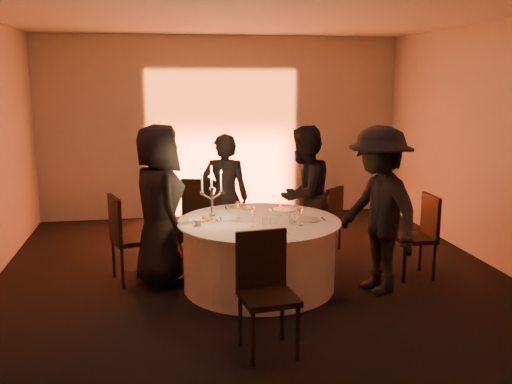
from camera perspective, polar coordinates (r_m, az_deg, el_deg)
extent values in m
plane|color=black|center=(6.52, 0.31, -9.44)|extent=(7.00, 7.00, 0.00)
plane|color=white|center=(6.13, 0.34, 17.79)|extent=(7.00, 7.00, 0.00)
plane|color=#BCB6AF|center=(9.59, -3.40, 6.46)|extent=(7.00, 0.00, 7.00)
plane|color=#BCB6AF|center=(2.84, 12.98, -5.54)|extent=(7.00, 0.00, 7.00)
plane|color=#BCB6AF|center=(7.30, 24.25, 3.96)|extent=(0.00, 7.00, 7.00)
cube|color=black|center=(9.53, -3.10, -2.41)|extent=(0.25, 0.12, 0.10)
cylinder|color=black|center=(6.51, 0.31, -9.31)|extent=(0.60, 0.60, 0.03)
cylinder|color=black|center=(6.39, 0.31, -6.29)|extent=(0.20, 0.20, 0.75)
cylinder|color=white|center=(6.39, 0.31, -6.29)|extent=(1.68, 1.68, 0.75)
cylinder|color=white|center=(6.29, 0.31, -2.95)|extent=(1.80, 1.80, 0.02)
cube|color=black|center=(6.72, -12.16, -4.69)|extent=(0.56, 0.56, 0.05)
cube|color=black|center=(6.60, -13.93, -2.60)|extent=(0.18, 0.43, 0.51)
cylinder|color=black|center=(6.67, -10.03, -6.96)|extent=(0.04, 0.04, 0.47)
cylinder|color=black|center=(7.02, -11.02, -6.07)|extent=(0.04, 0.04, 0.47)
cylinder|color=black|center=(6.57, -13.20, -7.37)|extent=(0.04, 0.04, 0.47)
cylinder|color=black|center=(6.92, -14.04, -6.45)|extent=(0.04, 0.04, 0.47)
cube|color=black|center=(7.93, -5.53, -2.12)|extent=(0.54, 0.54, 0.05)
cube|color=black|center=(7.69, -5.88, -0.52)|extent=(0.43, 0.16, 0.49)
cylinder|color=black|center=(8.13, -3.94, -3.52)|extent=(0.04, 0.04, 0.46)
cylinder|color=black|center=(8.21, -6.48, -3.42)|extent=(0.04, 0.04, 0.46)
cylinder|color=black|center=(7.78, -4.45, -4.21)|extent=(0.04, 0.04, 0.46)
cylinder|color=black|center=(7.86, -7.10, -4.10)|extent=(0.04, 0.04, 0.46)
cube|color=black|center=(7.80, 6.72, -2.74)|extent=(0.55, 0.55, 0.05)
cube|color=black|center=(7.66, 7.87, -1.19)|extent=(0.32, 0.29, 0.44)
cylinder|color=black|center=(8.08, 6.31, -3.83)|extent=(0.04, 0.04, 0.42)
cylinder|color=black|center=(7.81, 5.00, -4.33)|extent=(0.04, 0.04, 0.42)
cylinder|color=black|center=(7.91, 8.34, -4.20)|extent=(0.04, 0.04, 0.42)
cylinder|color=black|center=(7.64, 7.08, -4.74)|extent=(0.04, 0.04, 0.42)
cube|color=black|center=(6.94, 15.48, -4.48)|extent=(0.43, 0.43, 0.05)
cube|color=black|center=(6.95, 17.05, -2.27)|extent=(0.04, 0.43, 0.49)
cylinder|color=black|center=(7.09, 13.41, -6.05)|extent=(0.04, 0.04, 0.46)
cylinder|color=black|center=(6.77, 14.60, -6.95)|extent=(0.04, 0.04, 0.46)
cylinder|color=black|center=(7.24, 16.11, -5.84)|extent=(0.04, 0.04, 0.46)
cylinder|color=black|center=(6.92, 17.41, -6.69)|extent=(0.04, 0.04, 0.46)
cube|color=black|center=(4.87, 1.26, -10.54)|extent=(0.51, 0.51, 0.05)
cube|color=black|center=(4.96, 0.52, -6.70)|extent=(0.45, 0.10, 0.52)
cylinder|color=black|center=(4.75, -0.28, -14.47)|extent=(0.04, 0.04, 0.48)
cylinder|color=black|center=(4.87, 4.22, -13.84)|extent=(0.04, 0.04, 0.48)
cylinder|color=black|center=(5.09, -1.58, -12.65)|extent=(0.04, 0.04, 0.48)
cylinder|color=black|center=(5.20, 2.63, -12.13)|extent=(0.04, 0.04, 0.48)
imported|color=black|center=(6.48, -9.67, -1.31)|extent=(0.81, 1.02, 1.82)
imported|color=black|center=(7.25, -3.11, -0.56)|extent=(0.67, 0.52, 1.64)
imported|color=black|center=(7.15, 4.78, -0.34)|extent=(1.07, 1.06, 1.74)
imported|color=black|center=(6.28, 12.15, -1.81)|extent=(0.96, 1.31, 1.82)
cylinder|color=white|center=(6.33, -5.11, -2.72)|extent=(0.25, 0.25, 0.01)
cube|color=#B5B6BA|center=(6.32, -6.65, -2.79)|extent=(0.01, 0.17, 0.01)
cube|color=#B5B6BA|center=(6.35, -3.58, -2.67)|extent=(0.02, 0.17, 0.01)
sphere|color=gold|center=(6.32, -5.12, -2.35)|extent=(0.07, 0.07, 0.07)
cylinder|color=white|center=(6.85, -1.61, -1.60)|extent=(0.28, 0.28, 0.01)
cube|color=#B5B6BA|center=(6.83, -3.02, -1.66)|extent=(0.02, 0.17, 0.01)
cube|color=#B5B6BA|center=(6.88, -0.20, -1.56)|extent=(0.01, 0.17, 0.01)
sphere|color=gold|center=(6.85, -1.61, -1.26)|extent=(0.07, 0.07, 0.07)
cylinder|color=white|center=(6.77, 2.84, -1.78)|extent=(0.28, 0.28, 0.01)
cube|color=#B5B6BA|center=(6.73, 1.43, -1.85)|extent=(0.02, 0.17, 0.01)
cube|color=#B5B6BA|center=(6.81, 4.24, -1.73)|extent=(0.01, 0.17, 0.01)
cylinder|color=white|center=(6.31, 5.28, -2.77)|extent=(0.26, 0.26, 0.01)
cube|color=#B5B6BA|center=(6.27, 3.77, -2.85)|extent=(0.02, 0.17, 0.01)
cube|color=#B5B6BA|center=(6.36, 6.76, -2.71)|extent=(0.01, 0.17, 0.01)
cylinder|color=white|center=(5.77, 1.45, -4.08)|extent=(0.28, 0.28, 0.01)
cube|color=#B5B6BA|center=(5.74, -0.22, -4.17)|extent=(0.02, 0.17, 0.01)
cube|color=#B5B6BA|center=(5.80, 3.10, -4.01)|extent=(0.02, 0.17, 0.01)
cylinder|color=white|center=(6.08, -5.79, -3.37)|extent=(0.11, 0.11, 0.01)
cylinder|color=white|center=(6.07, -5.79, -3.06)|extent=(0.07, 0.07, 0.06)
cylinder|color=silver|center=(6.23, -4.40, -2.92)|extent=(0.13, 0.13, 0.02)
sphere|color=silver|center=(6.22, -4.41, -2.40)|extent=(0.07, 0.07, 0.07)
cylinder|color=silver|center=(6.19, -4.43, -1.28)|extent=(0.03, 0.03, 0.33)
cylinder|color=silver|center=(6.15, -4.45, 0.34)|extent=(0.05, 0.05, 0.03)
cylinder|color=white|center=(6.13, -4.47, 1.36)|extent=(0.02, 0.02, 0.21)
cone|color=orange|center=(6.11, -4.49, 2.51)|extent=(0.02, 0.02, 0.03)
cylinder|color=silver|center=(6.17, -4.93, -0.42)|extent=(0.12, 0.02, 0.08)
cylinder|color=silver|center=(6.15, -5.43, -0.13)|extent=(0.05, 0.05, 0.03)
cylinder|color=white|center=(6.13, -5.45, 0.88)|extent=(0.02, 0.02, 0.21)
cone|color=orange|center=(6.11, -5.47, 2.04)|extent=(0.02, 0.02, 0.03)
cylinder|color=silver|center=(6.18, -3.95, -0.39)|extent=(0.12, 0.02, 0.08)
cylinder|color=silver|center=(6.17, -3.47, -0.06)|extent=(0.05, 0.05, 0.03)
cylinder|color=white|center=(6.15, -3.48, 0.95)|extent=(0.02, 0.02, 0.21)
cone|color=orange|center=(6.13, -3.49, 2.10)|extent=(0.02, 0.02, 0.03)
cylinder|color=white|center=(6.51, 2.39, -2.34)|extent=(0.06, 0.06, 0.01)
cylinder|color=white|center=(6.50, 2.40, -1.89)|extent=(0.01, 0.01, 0.10)
cone|color=white|center=(6.48, 2.40, -1.12)|extent=(0.07, 0.07, 0.09)
cylinder|color=white|center=(6.38, -1.78, -2.61)|extent=(0.06, 0.06, 0.01)
cylinder|color=white|center=(6.37, -1.78, -2.15)|extent=(0.01, 0.01, 0.10)
cone|color=white|center=(6.35, -1.79, -1.37)|extent=(0.07, 0.07, 0.09)
cylinder|color=white|center=(6.72, 1.83, -1.89)|extent=(0.06, 0.06, 0.01)
cylinder|color=white|center=(6.71, 1.84, -1.46)|extent=(0.01, 0.01, 0.10)
cone|color=white|center=(6.69, 1.84, -0.71)|extent=(0.07, 0.07, 0.09)
cylinder|color=white|center=(5.99, -0.37, -3.54)|extent=(0.06, 0.06, 0.01)
cylinder|color=white|center=(5.98, -0.37, -3.06)|extent=(0.01, 0.01, 0.10)
cone|color=white|center=(5.96, -0.37, -2.22)|extent=(0.07, 0.07, 0.09)
cylinder|color=white|center=(6.08, 4.47, -3.34)|extent=(0.06, 0.06, 0.01)
cylinder|color=white|center=(6.07, 4.48, -2.86)|extent=(0.01, 0.01, 0.10)
cone|color=white|center=(6.05, 4.49, -2.04)|extent=(0.07, 0.07, 0.09)
cylinder|color=white|center=(6.06, 1.69, -2.96)|extent=(0.07, 0.07, 0.09)
cylinder|color=white|center=(6.17, 3.61, -2.71)|extent=(0.07, 0.07, 0.09)
cylinder|color=white|center=(6.06, 0.88, -2.95)|extent=(0.07, 0.07, 0.09)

